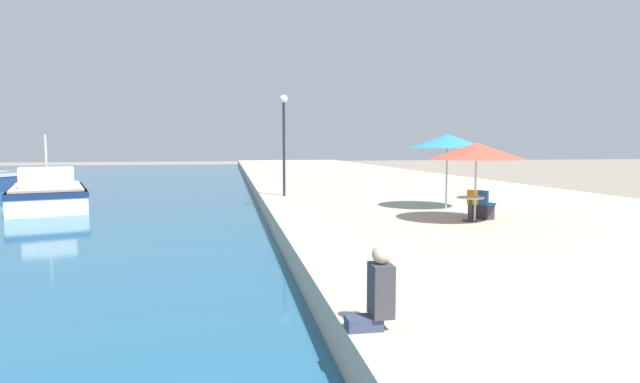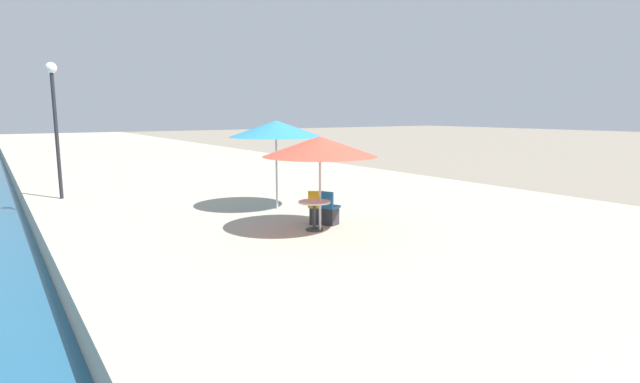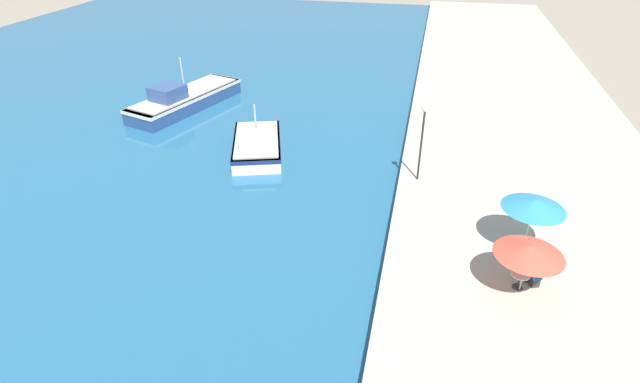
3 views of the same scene
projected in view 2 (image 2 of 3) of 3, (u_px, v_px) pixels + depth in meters
quay_promenade at (148, 161)px, 33.54m from camera, size 16.00×90.00×0.69m
cafe_umbrella_pink at (320, 146)px, 12.10m from camera, size 2.82×2.82×2.36m
cafe_umbrella_white at (276, 129)px, 14.94m from camera, size 2.84×2.84×2.69m
cafe_table at (314, 209)px, 12.43m from camera, size 0.80×0.80×0.74m
cafe_chair_left at (316, 212)px, 13.18m from camera, size 0.58×0.58×0.91m
cafe_chair_right at (330, 213)px, 13.06m from camera, size 0.55×0.53×0.91m
lamppost at (54, 107)px, 16.62m from camera, size 0.36×0.36×4.56m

